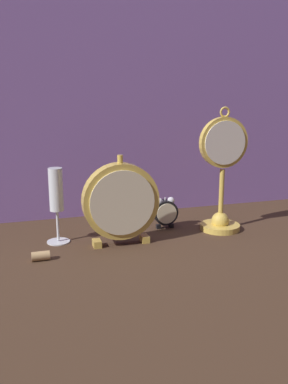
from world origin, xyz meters
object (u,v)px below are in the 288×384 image
at_px(champagne_flute, 56,197).
at_px(mantel_clock_silver, 121,202).
at_px(alarm_clock_twin_bell, 165,211).
at_px(pocket_watch_on_stand, 222,180).
at_px(wine_cork, 41,256).

bearing_deg(champagne_flute, mantel_clock_silver, -22.86).
relative_size(alarm_clock_twin_bell, champagne_flute, 0.46).
distance_m(alarm_clock_twin_bell, mantel_clock_silver, 0.19).
distance_m(pocket_watch_on_stand, mantel_clock_silver, 0.31).
relative_size(pocket_watch_on_stand, alarm_clock_twin_bell, 3.80).
xyz_separation_m(mantel_clock_silver, wine_cork, (-0.21, -0.05, -0.10)).
bearing_deg(alarm_clock_twin_bell, mantel_clock_silver, -148.31).
relative_size(alarm_clock_twin_bell, mantel_clock_silver, 0.39).
distance_m(pocket_watch_on_stand, alarm_clock_twin_bell, 0.18).
xyz_separation_m(pocket_watch_on_stand, alarm_clock_twin_bell, (-0.15, 0.06, -0.09)).
height_order(pocket_watch_on_stand, wine_cork, pocket_watch_on_stand).
bearing_deg(wine_cork, alarm_clock_twin_bell, 21.64).
bearing_deg(wine_cork, champagne_flute, 65.02).
distance_m(champagne_flute, wine_cork, 0.17).
relative_size(champagne_flute, wine_cork, 4.73).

